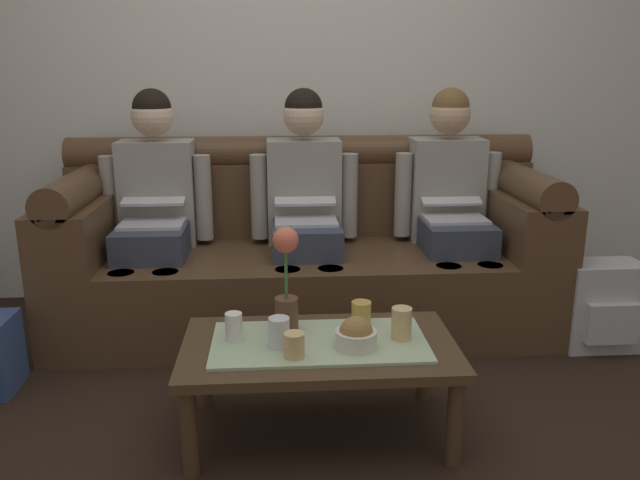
% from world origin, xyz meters
% --- Properties ---
extents(ground_plane, '(14.00, 14.00, 0.00)m').
position_xyz_m(ground_plane, '(0.00, 0.00, 0.00)').
color(ground_plane, black).
extents(back_wall_patterned, '(6.00, 0.12, 2.90)m').
position_xyz_m(back_wall_patterned, '(0.00, 1.70, 1.45)').
color(back_wall_patterned, silver).
rests_on(back_wall_patterned, ground_plane).
extents(couch, '(2.50, 0.88, 0.96)m').
position_xyz_m(couch, '(0.00, 1.17, 0.37)').
color(couch, '#513823').
rests_on(couch, ground_plane).
extents(person_left, '(0.56, 0.67, 1.22)m').
position_xyz_m(person_left, '(-0.76, 1.17, 0.66)').
color(person_left, '#383D4C').
rests_on(person_left, ground_plane).
extents(person_middle, '(0.56, 0.67, 1.22)m').
position_xyz_m(person_middle, '(0.00, 1.17, 0.66)').
color(person_middle, '#383D4C').
rests_on(person_middle, ground_plane).
extents(person_right, '(0.56, 0.67, 1.22)m').
position_xyz_m(person_right, '(0.76, 1.17, 0.66)').
color(person_right, '#383D4C').
rests_on(person_right, ground_plane).
extents(coffee_table, '(0.99, 0.56, 0.37)m').
position_xyz_m(coffee_table, '(0.00, 0.09, 0.32)').
color(coffee_table, '#47331E').
rests_on(coffee_table, ground_plane).
extents(flower_vase, '(0.10, 0.10, 0.40)m').
position_xyz_m(flower_vase, '(-0.12, 0.19, 0.57)').
color(flower_vase, brown).
rests_on(flower_vase, coffee_table).
extents(snack_bowl, '(0.15, 0.15, 0.12)m').
position_xyz_m(snack_bowl, '(0.13, 0.03, 0.41)').
color(snack_bowl, silver).
rests_on(snack_bowl, coffee_table).
extents(cup_near_left, '(0.07, 0.07, 0.11)m').
position_xyz_m(cup_near_left, '(-0.14, 0.05, 0.43)').
color(cup_near_left, silver).
rests_on(cup_near_left, coffee_table).
extents(cup_near_right, '(0.07, 0.07, 0.09)m').
position_xyz_m(cup_near_right, '(-0.09, -0.04, 0.41)').
color(cup_near_right, '#DBB77A').
rests_on(cup_near_right, coffee_table).
extents(cup_far_center, '(0.06, 0.06, 0.10)m').
position_xyz_m(cup_far_center, '(-0.31, 0.11, 0.42)').
color(cup_far_center, white).
rests_on(cup_far_center, coffee_table).
extents(cup_far_left, '(0.07, 0.07, 0.12)m').
position_xyz_m(cup_far_left, '(0.30, 0.09, 0.43)').
color(cup_far_left, '#DBB77A').
rests_on(cup_far_left, coffee_table).
extents(cup_far_right, '(0.07, 0.07, 0.10)m').
position_xyz_m(cup_far_right, '(0.17, 0.21, 0.42)').
color(cup_far_right, gold).
rests_on(cup_far_right, coffee_table).
extents(backpack_right, '(0.35, 0.25, 0.43)m').
position_xyz_m(backpack_right, '(1.40, 0.73, 0.21)').
color(backpack_right, '#B7B7BC').
rests_on(backpack_right, ground_plane).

